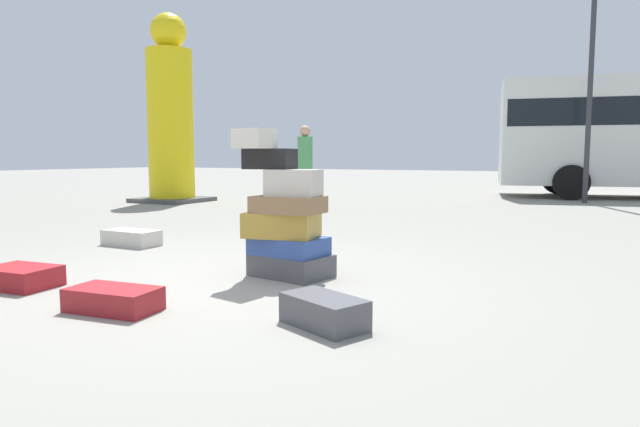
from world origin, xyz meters
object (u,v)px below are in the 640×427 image
at_px(suitcase_tower, 285,220).
at_px(suitcase_maroon_behind_tower, 114,299).
at_px(yellow_dummy_statue, 171,119).
at_px(suitcase_cream_white_trunk, 132,238).
at_px(person_bearded_onlooker, 305,161).
at_px(lamp_post, 594,3).
at_px(suitcase_maroon_right_side, 21,277).
at_px(suitcase_charcoal_upright_blue, 324,311).

height_order(suitcase_tower, suitcase_maroon_behind_tower, suitcase_tower).
relative_size(suitcase_tower, yellow_dummy_statue, 0.30).
relative_size(suitcase_tower, suitcase_cream_white_trunk, 1.91).
relative_size(person_bearded_onlooker, lamp_post, 0.24).
relative_size(suitcase_maroon_right_side, lamp_post, 0.08).
bearing_deg(suitcase_maroon_behind_tower, lamp_post, 70.55).
height_order(suitcase_maroon_behind_tower, suitcase_cream_white_trunk, suitcase_cream_white_trunk).
relative_size(suitcase_charcoal_upright_blue, suitcase_maroon_behind_tower, 0.89).
relative_size(suitcase_charcoal_upright_blue, lamp_post, 0.08).
xyz_separation_m(suitcase_cream_white_trunk, person_bearded_onlooker, (-0.08, 4.60, 0.93)).
bearing_deg(yellow_dummy_statue, suitcase_tower, -41.22).
xyz_separation_m(suitcase_maroon_right_side, suitcase_cream_white_trunk, (-0.88, 2.07, 0.01)).
bearing_deg(suitcase_tower, lamp_post, 78.41).
height_order(person_bearded_onlooker, lamp_post, lamp_post).
bearing_deg(suitcase_tower, suitcase_cream_white_trunk, 166.10).
xyz_separation_m(suitcase_maroon_behind_tower, yellow_dummy_statue, (-6.43, 7.63, 1.94)).
xyz_separation_m(yellow_dummy_statue, lamp_post, (9.03, 4.26, 2.62)).
height_order(suitcase_charcoal_upright_blue, lamp_post, lamp_post).
height_order(suitcase_cream_white_trunk, person_bearded_onlooker, person_bearded_onlooker).
bearing_deg(suitcase_cream_white_trunk, yellow_dummy_statue, 128.18).
height_order(suitcase_cream_white_trunk, yellow_dummy_statue, yellow_dummy_statue).
xyz_separation_m(suitcase_maroon_right_side, person_bearded_onlooker, (-0.95, 6.67, 0.94)).
height_order(suitcase_charcoal_upright_blue, suitcase_maroon_right_side, suitcase_charcoal_upright_blue).
distance_m(suitcase_cream_white_trunk, yellow_dummy_statue, 7.15).
xyz_separation_m(suitcase_tower, lamp_post, (2.12, 10.32, 4.12)).
height_order(suitcase_maroon_behind_tower, lamp_post, lamp_post).
relative_size(suitcase_charcoal_upright_blue, suitcase_maroon_right_side, 0.99).
height_order(suitcase_charcoal_upright_blue, suitcase_maroon_behind_tower, suitcase_charcoal_upright_blue).
relative_size(suitcase_tower, suitcase_charcoal_upright_blue, 2.37).
distance_m(suitcase_tower, suitcase_maroon_right_side, 2.31).
bearing_deg(suitcase_tower, suitcase_maroon_right_side, -141.25).
bearing_deg(suitcase_tower, suitcase_maroon_behind_tower, -107.32).
bearing_deg(suitcase_charcoal_upright_blue, suitcase_maroon_behind_tower, -143.57).
xyz_separation_m(suitcase_charcoal_upright_blue, suitcase_cream_white_trunk, (-3.67, 1.85, -0.00)).
xyz_separation_m(suitcase_tower, suitcase_cream_white_trunk, (-2.65, 0.65, -0.43)).
bearing_deg(suitcase_maroon_behind_tower, yellow_dummy_statue, 123.01).
xyz_separation_m(suitcase_charcoal_upright_blue, lamp_post, (1.10, 11.52, 4.54)).
bearing_deg(suitcase_tower, yellow_dummy_statue, 138.78).
height_order(suitcase_maroon_right_side, suitcase_cream_white_trunk, suitcase_cream_white_trunk).
xyz_separation_m(suitcase_tower, suitcase_maroon_right_side, (-1.77, -1.42, -0.44)).
relative_size(suitcase_cream_white_trunk, person_bearded_onlooker, 0.42).
xyz_separation_m(person_bearded_onlooker, lamp_post, (4.84, 5.07, 3.62)).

